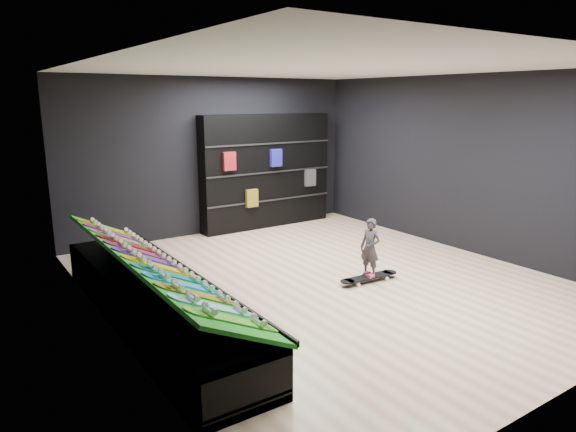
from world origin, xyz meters
TOP-DOWN VIEW (x-y plane):
  - floor at (0.00, 0.00)m, footprint 6.00×7.00m
  - ceiling at (0.00, 0.00)m, footprint 6.00×7.00m
  - wall_back at (0.00, 3.50)m, footprint 6.00×0.02m
  - wall_left at (-3.00, 0.00)m, footprint 0.02×7.00m
  - wall_right at (3.00, 0.00)m, footprint 0.02×7.00m
  - display_rack at (-2.55, 0.00)m, footprint 0.90×4.50m
  - turf_ramp at (-2.50, 0.00)m, footprint 0.92×4.50m
  - back_shelving at (1.07, 3.32)m, footprint 2.86×0.33m
  - floor_skateboard at (0.52, -0.39)m, footprint 0.99×0.28m
  - child at (0.52, -0.39)m, footprint 0.18×0.22m
  - display_board_0 at (-2.49, -1.90)m, footprint 0.93×0.22m
  - display_board_1 at (-2.49, -1.55)m, footprint 0.93×0.22m
  - display_board_2 at (-2.49, -1.21)m, footprint 0.93×0.22m
  - display_board_3 at (-2.49, -0.86)m, footprint 0.93×0.22m
  - display_board_4 at (-2.49, -0.52)m, footprint 0.93×0.22m
  - display_board_5 at (-2.49, -0.17)m, footprint 0.93×0.22m
  - display_board_6 at (-2.49, 0.17)m, footprint 0.93×0.22m
  - display_board_7 at (-2.49, 0.52)m, footprint 0.93×0.22m
  - display_board_8 at (-2.49, 0.86)m, footprint 0.93×0.22m
  - display_board_9 at (-2.49, 1.21)m, footprint 0.93×0.22m
  - display_board_10 at (-2.49, 1.55)m, footprint 0.93×0.22m
  - display_board_11 at (-2.49, 1.90)m, footprint 0.93×0.22m

SIDE VIEW (x-z plane):
  - floor at x=0.00m, z-range -0.01..0.01m
  - floor_skateboard at x=0.52m, z-range 0.00..0.09m
  - display_rack at x=-2.55m, z-range 0.00..0.50m
  - child at x=0.52m, z-range 0.09..0.60m
  - turf_ramp at x=-2.50m, z-range 0.48..0.94m
  - display_board_0 at x=-2.49m, z-range 0.49..0.99m
  - display_board_1 at x=-2.49m, z-range 0.49..0.99m
  - display_board_2 at x=-2.49m, z-range 0.49..0.99m
  - display_board_3 at x=-2.49m, z-range 0.49..0.99m
  - display_board_4 at x=-2.49m, z-range 0.49..0.99m
  - display_board_5 at x=-2.49m, z-range 0.49..0.99m
  - display_board_6 at x=-2.49m, z-range 0.49..0.99m
  - display_board_7 at x=-2.49m, z-range 0.49..0.99m
  - display_board_8 at x=-2.49m, z-range 0.49..0.99m
  - display_board_9 at x=-2.49m, z-range 0.49..0.99m
  - display_board_10 at x=-2.49m, z-range 0.49..0.99m
  - display_board_11 at x=-2.49m, z-range 0.49..0.99m
  - back_shelving at x=1.07m, z-range 0.00..2.29m
  - wall_back at x=0.00m, z-range 0.00..3.00m
  - wall_left at x=-3.00m, z-range 0.00..3.00m
  - wall_right at x=3.00m, z-range 0.00..3.00m
  - ceiling at x=0.00m, z-range 3.00..3.00m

